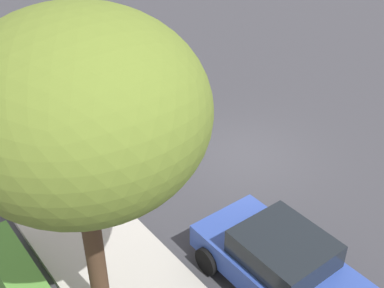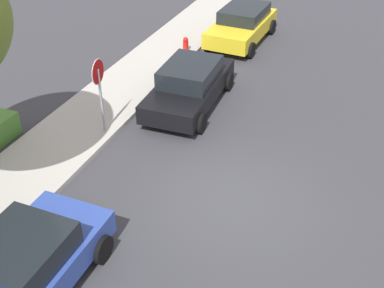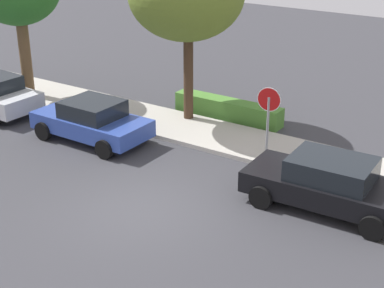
% 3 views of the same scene
% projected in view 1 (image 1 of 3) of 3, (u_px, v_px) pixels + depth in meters
% --- Properties ---
extents(ground_plane, '(60.00, 60.00, 0.00)m').
position_uv_depth(ground_plane, '(243.00, 154.00, 14.64)').
color(ground_plane, '#38383D').
extents(sidewalk_curb, '(32.00, 2.46, 0.14)m').
position_uv_depth(sidewalk_curb, '(81.00, 227.00, 11.81)').
color(sidewalk_curb, '#B2ADA3').
rests_on(sidewalk_curb, ground_plane).
extents(stop_sign, '(0.75, 0.10, 2.46)m').
position_uv_depth(stop_sign, '(79.00, 135.00, 12.35)').
color(stop_sign, gray).
rests_on(stop_sign, ground_plane).
extents(parked_car_black, '(4.43, 2.16, 1.46)m').
position_uv_depth(parked_car_black, '(92.00, 109.00, 15.51)').
color(parked_car_black, black).
rests_on(parked_car_black, ground_plane).
extents(parked_car_blue, '(4.08, 2.06, 1.42)m').
position_uv_depth(parked_car_blue, '(284.00, 266.00, 9.89)').
color(parked_car_blue, '#2D479E').
rests_on(parked_car_blue, ground_plane).
extents(parked_car_yellow, '(4.27, 2.22, 1.44)m').
position_uv_depth(parked_car_yellow, '(21.00, 54.00, 19.45)').
color(parked_car_yellow, yellow).
rests_on(parked_car_yellow, ground_plane).
extents(street_tree_mid_block, '(3.99, 3.99, 6.27)m').
position_uv_depth(street_tree_mid_block, '(82.00, 113.00, 7.26)').
color(street_tree_mid_block, '#422D1E').
rests_on(street_tree_mid_block, ground_plane).
extents(fire_hydrant, '(0.30, 0.22, 0.72)m').
position_uv_depth(fire_hydrant, '(0.00, 93.00, 17.36)').
color(fire_hydrant, red).
rests_on(fire_hydrant, ground_plane).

